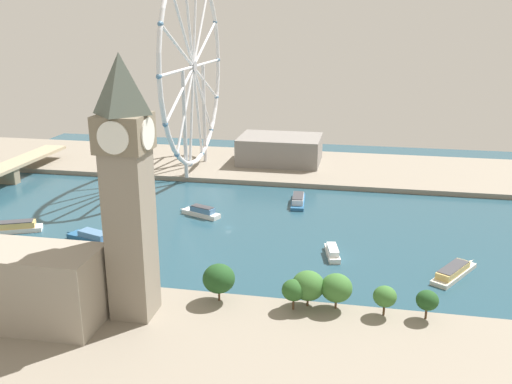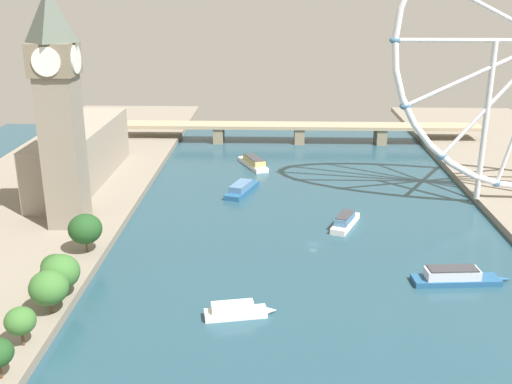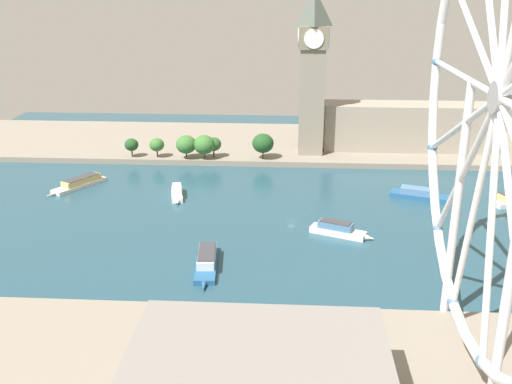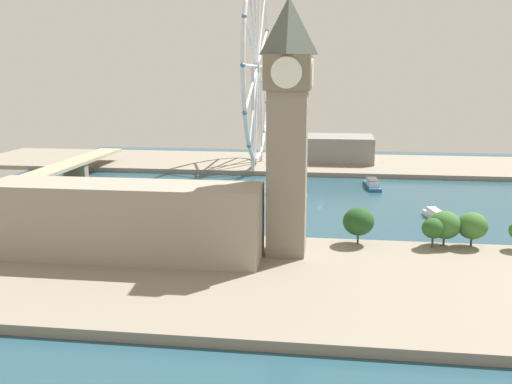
{
  "view_description": "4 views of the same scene",
  "coord_description": "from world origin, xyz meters",
  "px_view_note": "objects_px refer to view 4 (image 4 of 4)",
  "views": [
    {
      "loc": [
        -259.58,
        -64.84,
        102.3
      ],
      "look_at": [
        -4.83,
        -15.11,
        21.17
      ],
      "focal_mm": 39.52,
      "sensor_mm": 36.0,
      "label": 1
    },
    {
      "loc": [
        -14.83,
        -210.36,
        91.88
      ],
      "look_at": [
        -23.02,
        40.7,
        6.73
      ],
      "focal_mm": 42.56,
      "sensor_mm": 36.0,
      "label": 2
    },
    {
      "loc": [
        232.6,
        -0.84,
        96.43
      ],
      "look_at": [
        17.7,
        -14.02,
        18.89
      ],
      "focal_mm": 41.55,
      "sensor_mm": 36.0,
      "label": 3
    },
    {
      "loc": [
        -291.92,
        -5.34,
        67.16
      ],
      "look_at": [
        -14.75,
        31.86,
        8.01
      ],
      "focal_mm": 39.77,
      "sensor_mm": 36.0,
      "label": 4
    }
  ],
  "objects_px": {
    "parliament_block": "(124,221)",
    "tour_boat_5": "(196,209)",
    "tour_boat_2": "(286,192)",
    "clock_tower": "(288,125)",
    "riverside_hall": "(334,149)",
    "tour_boat_3": "(372,184)",
    "tour_boat_4": "(112,204)",
    "tour_boat_0": "(434,214)",
    "ferris_wheel": "(257,67)",
    "river_bridge": "(36,179)"
  },
  "relations": [
    {
      "from": "tour_boat_3",
      "to": "river_bridge",
      "type": "bearing_deg",
      "value": 98.84
    },
    {
      "from": "tour_boat_4",
      "to": "ferris_wheel",
      "type": "bearing_deg",
      "value": -138.63
    },
    {
      "from": "tour_boat_2",
      "to": "tour_boat_5",
      "type": "xyz_separation_m",
      "value": [
        -44.1,
        40.81,
        -0.23
      ]
    },
    {
      "from": "tour_boat_2",
      "to": "tour_boat_3",
      "type": "xyz_separation_m",
      "value": [
        30.48,
        -48.68,
        -0.05
      ]
    },
    {
      "from": "parliament_block",
      "to": "tour_boat_3",
      "type": "bearing_deg",
      "value": -32.4
    },
    {
      "from": "riverside_hall",
      "to": "tour_boat_2",
      "type": "distance_m",
      "value": 115.62
    },
    {
      "from": "riverside_hall",
      "to": "tour_boat_2",
      "type": "height_order",
      "value": "riverside_hall"
    },
    {
      "from": "tour_boat_0",
      "to": "tour_boat_4",
      "type": "distance_m",
      "value": 157.51
    },
    {
      "from": "clock_tower",
      "to": "riverside_hall",
      "type": "distance_m",
      "value": 225.09
    },
    {
      "from": "ferris_wheel",
      "to": "clock_tower",
      "type": "bearing_deg",
      "value": -169.36
    },
    {
      "from": "clock_tower",
      "to": "tour_boat_3",
      "type": "distance_m",
      "value": 152.6
    },
    {
      "from": "parliament_block",
      "to": "river_bridge",
      "type": "xyz_separation_m",
      "value": [
        107.2,
        91.92,
        -7.18
      ]
    },
    {
      "from": "tour_boat_4",
      "to": "clock_tower",
      "type": "bearing_deg",
      "value": 120.3
    },
    {
      "from": "ferris_wheel",
      "to": "tour_boat_4",
      "type": "relative_size",
      "value": 4.18
    },
    {
      "from": "tour_boat_5",
      "to": "riverside_hall",
      "type": "bearing_deg",
      "value": -93.95
    },
    {
      "from": "tour_boat_5",
      "to": "tour_boat_3",
      "type": "bearing_deg",
      "value": -121.14
    },
    {
      "from": "riverside_hall",
      "to": "tour_boat_4",
      "type": "relative_size",
      "value": 1.8
    },
    {
      "from": "parliament_block",
      "to": "tour_boat_2",
      "type": "distance_m",
      "value": 130.83
    },
    {
      "from": "ferris_wheel",
      "to": "tour_boat_2",
      "type": "height_order",
      "value": "ferris_wheel"
    },
    {
      "from": "river_bridge",
      "to": "tour_boat_0",
      "type": "height_order",
      "value": "river_bridge"
    },
    {
      "from": "parliament_block",
      "to": "tour_boat_5",
      "type": "xyz_separation_m",
      "value": [
        77.01,
        -6.7,
        -14.11
      ]
    },
    {
      "from": "tour_boat_0",
      "to": "tour_boat_3",
      "type": "height_order",
      "value": "tour_boat_3"
    },
    {
      "from": "parliament_block",
      "to": "tour_boat_4",
      "type": "relative_size",
      "value": 3.05
    },
    {
      "from": "ferris_wheel",
      "to": "tour_boat_2",
      "type": "distance_m",
      "value": 110.61
    },
    {
      "from": "parliament_block",
      "to": "tour_boat_2",
      "type": "relative_size",
      "value": 3.76
    },
    {
      "from": "tour_boat_5",
      "to": "tour_boat_2",
      "type": "bearing_deg",
      "value": -113.74
    },
    {
      "from": "tour_boat_4",
      "to": "parliament_block",
      "type": "bearing_deg",
      "value": 91.41
    },
    {
      "from": "tour_boat_0",
      "to": "tour_boat_5",
      "type": "height_order",
      "value": "tour_boat_5"
    },
    {
      "from": "river_bridge",
      "to": "tour_boat_5",
      "type": "relative_size",
      "value": 7.22
    },
    {
      "from": "parliament_block",
      "to": "river_bridge",
      "type": "bearing_deg",
      "value": 40.61
    },
    {
      "from": "clock_tower",
      "to": "tour_boat_4",
      "type": "height_order",
      "value": "clock_tower"
    },
    {
      "from": "riverside_hall",
      "to": "tour_boat_3",
      "type": "bearing_deg",
      "value": -164.24
    },
    {
      "from": "tour_boat_2",
      "to": "tour_boat_4",
      "type": "height_order",
      "value": "tour_boat_2"
    },
    {
      "from": "clock_tower",
      "to": "riverside_hall",
      "type": "xyz_separation_m",
      "value": [
        221.38,
        -16.87,
        -37.02
      ]
    },
    {
      "from": "parliament_block",
      "to": "tour_boat_5",
      "type": "distance_m",
      "value": 78.58
    },
    {
      "from": "clock_tower",
      "to": "tour_boat_2",
      "type": "xyz_separation_m",
      "value": [
        109.07,
        8.72,
        -47.0
      ]
    },
    {
      "from": "tour_boat_3",
      "to": "tour_boat_4",
      "type": "xyz_separation_m",
      "value": [
        -71.07,
        133.62,
        0.08
      ]
    },
    {
      "from": "parliament_block",
      "to": "riverside_hall",
      "type": "distance_m",
      "value": 244.62
    },
    {
      "from": "riverside_hall",
      "to": "tour_boat_0",
      "type": "distance_m",
      "value": 159.33
    },
    {
      "from": "parliament_block",
      "to": "tour_boat_5",
      "type": "height_order",
      "value": "parliament_block"
    },
    {
      "from": "parliament_block",
      "to": "tour_boat_4",
      "type": "height_order",
      "value": "parliament_block"
    },
    {
      "from": "river_bridge",
      "to": "clock_tower",
      "type": "bearing_deg",
      "value": -122.71
    },
    {
      "from": "tour_boat_3",
      "to": "tour_boat_4",
      "type": "height_order",
      "value": "tour_boat_4"
    },
    {
      "from": "ferris_wheel",
      "to": "riverside_hall",
      "type": "xyz_separation_m",
      "value": [
        29.8,
        -52.85,
        -58.45
      ]
    },
    {
      "from": "tour_boat_0",
      "to": "tour_boat_3",
      "type": "distance_m",
      "value": 74.03
    },
    {
      "from": "parliament_block",
      "to": "tour_boat_3",
      "type": "xyz_separation_m",
      "value": [
        151.59,
        -96.19,
        -13.94
      ]
    },
    {
      "from": "ferris_wheel",
      "to": "river_bridge",
      "type": "distance_m",
      "value": 160.28
    },
    {
      "from": "tour_boat_0",
      "to": "riverside_hall",
      "type": "bearing_deg",
      "value": 5.69
    },
    {
      "from": "riverside_hall",
      "to": "tour_boat_2",
      "type": "relative_size",
      "value": 2.21
    },
    {
      "from": "clock_tower",
      "to": "tour_boat_0",
      "type": "xyz_separation_m",
      "value": [
        69.48,
        -63.84,
        -47.31
      ]
    }
  ]
}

